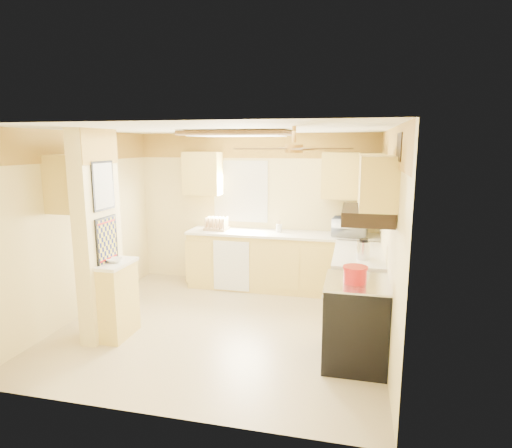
% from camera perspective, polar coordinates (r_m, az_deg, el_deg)
% --- Properties ---
extents(floor, '(4.00, 4.00, 0.00)m').
position_cam_1_polar(floor, '(5.71, -4.55, -13.45)').
color(floor, tan).
rests_on(floor, ground).
extents(ceiling, '(4.00, 4.00, 0.00)m').
position_cam_1_polar(ceiling, '(5.22, -4.96, 12.49)').
color(ceiling, white).
rests_on(ceiling, wall_back).
extents(wall_back, '(4.00, 0.00, 4.00)m').
position_cam_1_polar(wall_back, '(7.13, -0.07, 1.94)').
color(wall_back, '#F3DE94').
rests_on(wall_back, floor).
extents(wall_front, '(4.00, 0.00, 4.00)m').
position_cam_1_polar(wall_front, '(3.62, -14.03, -6.98)').
color(wall_front, '#F3DE94').
rests_on(wall_front, floor).
extents(wall_left, '(0.00, 3.80, 3.80)m').
position_cam_1_polar(wall_left, '(6.23, -22.54, -0.15)').
color(wall_left, '#F3DE94').
rests_on(wall_left, floor).
extents(wall_right, '(0.00, 3.80, 3.80)m').
position_cam_1_polar(wall_right, '(5.09, 17.23, -2.06)').
color(wall_right, '#F3DE94').
rests_on(wall_right, floor).
extents(wallpaper_border, '(4.00, 0.02, 0.40)m').
position_cam_1_polar(wallpaper_border, '(7.03, -0.11, 10.41)').
color(wallpaper_border, yellow).
rests_on(wallpaper_border, wall_back).
extents(partition_column, '(0.20, 0.70, 2.50)m').
position_cam_1_polar(partition_column, '(5.42, -20.30, -1.50)').
color(partition_column, '#F3DE94').
rests_on(partition_column, floor).
extents(partition_ledge, '(0.25, 0.55, 0.90)m').
position_cam_1_polar(partition_ledge, '(5.52, -17.83, -9.77)').
color(partition_ledge, '#FBDE75').
rests_on(partition_ledge, floor).
extents(ledge_top, '(0.28, 0.58, 0.04)m').
position_cam_1_polar(ledge_top, '(5.38, -18.11, -5.07)').
color(ledge_top, white).
rests_on(ledge_top, partition_ledge).
extents(lower_cabinets_back, '(3.00, 0.60, 0.90)m').
position_cam_1_polar(lower_cabinets_back, '(6.91, 3.41, -5.14)').
color(lower_cabinets_back, '#FBDE75').
rests_on(lower_cabinets_back, floor).
extents(lower_cabinets_right, '(0.60, 1.40, 0.90)m').
position_cam_1_polar(lower_cabinets_right, '(5.87, 13.45, -8.32)').
color(lower_cabinets_right, '#FBDE75').
rests_on(lower_cabinets_right, floor).
extents(countertop_back, '(3.04, 0.64, 0.04)m').
position_cam_1_polar(countertop_back, '(6.79, 3.44, -1.35)').
color(countertop_back, white).
rests_on(countertop_back, lower_cabinets_back).
extents(countertop_right, '(0.64, 1.44, 0.04)m').
position_cam_1_polar(countertop_right, '(5.74, 13.55, -3.87)').
color(countertop_right, white).
rests_on(countertop_right, lower_cabinets_right).
extents(dishwasher_panel, '(0.58, 0.02, 0.80)m').
position_cam_1_polar(dishwasher_panel, '(6.79, -3.32, -5.61)').
color(dishwasher_panel, white).
rests_on(dishwasher_panel, lower_cabinets_back).
extents(window, '(0.92, 0.02, 1.02)m').
position_cam_1_polar(window, '(7.14, -2.06, 4.37)').
color(window, white).
rests_on(window, wall_back).
extents(upper_cab_back_left, '(0.60, 0.35, 0.70)m').
position_cam_1_polar(upper_cab_back_left, '(7.14, -7.10, 6.72)').
color(upper_cab_back_left, '#FBDE75').
rests_on(upper_cab_back_left, wall_back).
extents(upper_cab_back_right, '(0.90, 0.35, 0.70)m').
position_cam_1_polar(upper_cab_back_right, '(6.70, 12.66, 6.29)').
color(upper_cab_back_right, '#FBDE75').
rests_on(upper_cab_back_right, wall_back).
extents(upper_cab_right, '(0.35, 1.00, 0.70)m').
position_cam_1_polar(upper_cab_right, '(6.23, 15.15, 5.88)').
color(upper_cab_right, '#FBDE75').
rests_on(upper_cab_right, wall_right).
extents(upper_cab_left_wall, '(0.35, 0.75, 0.70)m').
position_cam_1_polar(upper_cab_left_wall, '(5.85, -22.98, 5.12)').
color(upper_cab_left_wall, '#FBDE75').
rests_on(upper_cab_left_wall, wall_left).
extents(upper_cab_over_stove, '(0.35, 0.76, 0.52)m').
position_cam_1_polar(upper_cab_over_stove, '(4.43, 15.94, 5.35)').
color(upper_cab_over_stove, '#FBDE75').
rests_on(upper_cab_over_stove, wall_right).
extents(stove, '(0.68, 0.77, 0.92)m').
position_cam_1_polar(stove, '(4.79, 13.12, -12.59)').
color(stove, black).
rests_on(stove, floor).
extents(range_hood, '(0.50, 0.76, 0.14)m').
position_cam_1_polar(range_hood, '(4.47, 14.64, 1.19)').
color(range_hood, black).
rests_on(range_hood, upper_cab_over_stove).
extents(poster_menu, '(0.02, 0.42, 0.57)m').
position_cam_1_polar(poster_menu, '(5.27, -19.70, 4.82)').
color(poster_menu, black).
rests_on(poster_menu, partition_column).
extents(poster_nashville, '(0.02, 0.42, 0.57)m').
position_cam_1_polar(poster_nashville, '(5.37, -19.27, -2.09)').
color(poster_nashville, black).
rests_on(poster_nashville, partition_column).
extents(ceiling_light_panel, '(1.35, 0.95, 0.06)m').
position_cam_1_polar(ceiling_light_panel, '(5.67, -2.37, 11.92)').
color(ceiling_light_panel, brown).
rests_on(ceiling_light_panel, ceiling).
extents(ceiling_fan, '(1.15, 1.15, 0.26)m').
position_cam_1_polar(ceiling_fan, '(4.31, 5.07, 10.05)').
color(ceiling_fan, gold).
rests_on(ceiling_fan, ceiling).
extents(vent_grate, '(0.02, 0.40, 0.25)m').
position_cam_1_polar(vent_grate, '(4.08, 18.62, 9.71)').
color(vent_grate, black).
rests_on(vent_grate, wall_right).
extents(microwave, '(0.55, 0.40, 0.28)m').
position_cam_1_polar(microwave, '(6.66, 12.42, -0.41)').
color(microwave, white).
rests_on(microwave, countertop_back).
extents(bowl, '(0.23, 0.23, 0.05)m').
position_cam_1_polar(bowl, '(5.38, -18.33, -4.61)').
color(bowl, white).
rests_on(bowl, ledge_top).
extents(dutch_oven, '(0.26, 0.26, 0.17)m').
position_cam_1_polar(dutch_oven, '(4.56, 13.09, -6.56)').
color(dutch_oven, red).
rests_on(dutch_oven, stove).
extents(kettle, '(0.16, 0.16, 0.25)m').
position_cam_1_polar(kettle, '(5.39, 14.11, -3.33)').
color(kettle, silver).
rests_on(kettle, countertop_right).
extents(dish_rack, '(0.38, 0.29, 0.21)m').
position_cam_1_polar(dish_rack, '(7.02, -5.31, -0.18)').
color(dish_rack, tan).
rests_on(dish_rack, countertop_back).
extents(utensil_crock, '(0.10, 0.10, 0.19)m').
position_cam_1_polar(utensil_crock, '(6.85, 3.09, -0.53)').
color(utensil_crock, white).
rests_on(utensil_crock, countertop_back).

